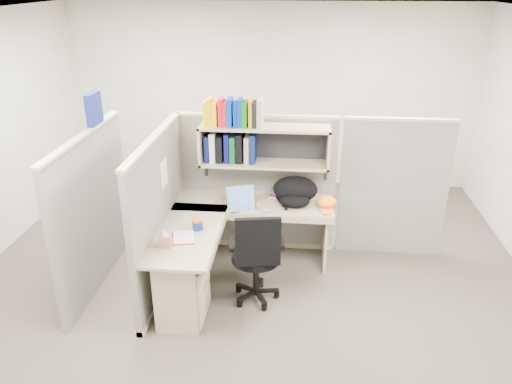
# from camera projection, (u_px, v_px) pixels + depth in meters

# --- Properties ---
(ground) EXTENTS (6.00, 6.00, 0.00)m
(ground) POSITION_uv_depth(u_px,v_px,m) (249.00, 287.00, 5.27)
(ground) COLOR #38322B
(ground) RESTS_ON ground
(room_shell) EXTENTS (6.00, 6.00, 6.00)m
(room_shell) POSITION_uv_depth(u_px,v_px,m) (248.00, 140.00, 4.62)
(room_shell) COLOR #ADA89C
(room_shell) RESTS_ON ground
(cubicle) EXTENTS (3.79, 1.84, 1.95)m
(cubicle) POSITION_uv_depth(u_px,v_px,m) (219.00, 190.00, 5.35)
(cubicle) COLOR #5F5F5A
(cubicle) RESTS_ON ground
(desk) EXTENTS (1.74, 1.75, 0.73)m
(desk) POSITION_uv_depth(u_px,v_px,m) (204.00, 263.00, 4.87)
(desk) COLOR gray
(desk) RESTS_ON ground
(laptop) EXTENTS (0.38, 0.38, 0.22)m
(laptop) POSITION_uv_depth(u_px,v_px,m) (242.00, 199.00, 5.31)
(laptop) COLOR #BABABF
(laptop) RESTS_ON desk
(backpack) EXTENTS (0.52, 0.42, 0.29)m
(backpack) POSITION_uv_depth(u_px,v_px,m) (295.00, 192.00, 5.40)
(backpack) COLOR black
(backpack) RESTS_ON desk
(orange_cap) EXTENTS (0.22, 0.25, 0.12)m
(orange_cap) POSITION_uv_depth(u_px,v_px,m) (327.00, 202.00, 5.36)
(orange_cap) COLOR orange
(orange_cap) RESTS_ON desk
(snack_canister) EXTENTS (0.11, 0.11, 0.11)m
(snack_canister) POSITION_uv_depth(u_px,v_px,m) (198.00, 224.00, 4.88)
(snack_canister) COLOR navy
(snack_canister) RESTS_ON desk
(tissue_box) EXTENTS (0.12, 0.12, 0.18)m
(tissue_box) POSITION_uv_depth(u_px,v_px,m) (165.00, 238.00, 4.57)
(tissue_box) COLOR #A1725B
(tissue_box) RESTS_ON desk
(mouse) EXTENTS (0.10, 0.07, 0.04)m
(mouse) POSITION_uv_depth(u_px,v_px,m) (267.00, 211.00, 5.25)
(mouse) COLOR #7D90B1
(mouse) RESTS_ON desk
(paper_cup) EXTENTS (0.08, 0.08, 0.09)m
(paper_cup) POSITION_uv_depth(u_px,v_px,m) (249.00, 194.00, 5.58)
(paper_cup) COLOR white
(paper_cup) RESTS_ON desk
(book_stack) EXTENTS (0.20, 0.24, 0.10)m
(book_stack) POSITION_uv_depth(u_px,v_px,m) (278.00, 191.00, 5.63)
(book_stack) COLOR gray
(book_stack) RESTS_ON desk
(loose_paper) EXTENTS (0.25, 0.30, 0.00)m
(loose_paper) POSITION_uv_depth(u_px,v_px,m) (184.00, 237.00, 4.76)
(loose_paper) COLOR silver
(loose_paper) RESTS_ON desk
(task_chair) EXTENTS (0.57, 0.52, 1.02)m
(task_chair) POSITION_uv_depth(u_px,v_px,m) (256.00, 271.00, 4.89)
(task_chair) COLOR black
(task_chair) RESTS_ON ground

